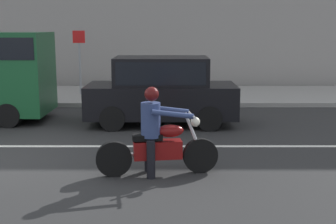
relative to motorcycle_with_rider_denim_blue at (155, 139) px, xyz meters
The scene contains 5 objects.
sidewalk_slab 9.64m from the motorcycle_with_rider_denim_blue, 110.48° to the left, with size 40.00×4.40×0.14m, color gray.
lane_marking_stripe 3.45m from the motorcycle_with_rider_denim_blue, 145.60° to the left, with size 18.00×0.14×0.01m, color silver.
motorcycle_with_rider_denim_blue is the anchor object (origin of this frame).
parked_hatchback_black 4.20m from the motorcycle_with_rider_denim_blue, 89.76° to the left, with size 3.92×1.76×1.80m.
street_sign_post 9.43m from the motorcycle_with_rider_denim_blue, 108.78° to the left, with size 0.44×0.08×2.33m.
Camera 1 is at (3.56, -8.74, 2.57)m, focal length 48.68 mm.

